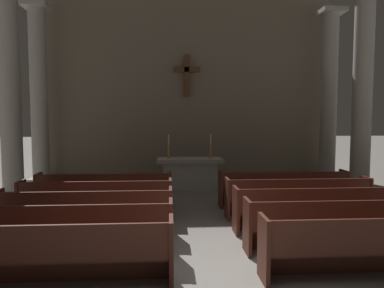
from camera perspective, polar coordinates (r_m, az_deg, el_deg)
name	(u,v)px	position (r m, az deg, el deg)	size (l,w,h in m)	color
ground_plane	(217,282)	(5.42, 4.15, -21.42)	(80.00, 80.00, 0.00)	gray
pew_left_row_1	(49,255)	(5.41, -22.19, -16.29)	(3.41, 0.50, 0.95)	#4C2319
pew_left_row_2	(71,230)	(6.36, -19.11, -13.07)	(3.41, 0.50, 0.95)	#4C2319
pew_left_row_3	(86,213)	(7.35, -16.90, -10.68)	(3.41, 0.50, 0.95)	#4C2319
pew_left_row_4	(97,201)	(8.35, -15.23, -8.85)	(3.41, 0.50, 0.95)	#4C2319
pew_left_row_5	(105,191)	(9.36, -13.94, -7.40)	(3.41, 0.50, 0.95)	#4C2319
pew_right_row_1	(377,247)	(5.97, 27.83, -14.50)	(3.41, 0.50, 0.95)	#4C2319
pew_right_row_2	(342,225)	(6.85, 23.11, -11.94)	(3.41, 0.50, 0.95)	#4C2319
pew_right_row_3	(316,209)	(7.77, 19.54, -9.93)	(3.41, 0.50, 0.95)	#4C2319
pew_right_row_4	(298,198)	(8.72, 16.78, -8.32)	(3.41, 0.50, 0.95)	#4C2319
pew_right_row_5	(283,189)	(9.70, 14.58, -7.01)	(3.41, 0.50, 0.95)	#4C2319
column_left_third	(10,93)	(11.49, -27.44, 7.37)	(0.88, 0.88, 6.31)	#ADA89E
column_right_third	(362,94)	(12.10, 25.90, 7.24)	(0.88, 0.88, 6.31)	#ADA89E
column_left_fourth	(39,97)	(13.60, -23.57, 6.93)	(0.88, 0.88, 6.31)	#ADA89E
column_right_fourth	(329,99)	(14.12, 21.32, 6.89)	(0.88, 0.88, 6.31)	#ADA89E
altar	(190,172)	(11.75, -0.36, -4.63)	(2.20, 0.90, 1.01)	#A8A399
candlestick_left	(169,151)	(11.64, -3.81, -1.06)	(0.16, 0.16, 0.80)	#B79338
candlestick_right	(211,150)	(11.73, 3.05, -1.02)	(0.16, 0.16, 0.80)	#B79338
apse_with_cross	(186,86)	(14.00, -0.94, 9.43)	(11.45, 0.44, 7.22)	gray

